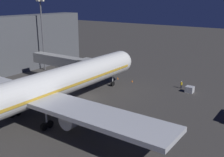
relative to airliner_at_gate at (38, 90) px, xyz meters
The scene contains 8 objects.
ground_plane 13.99m from the airliner_at_gate, 90.00° to the right, with size 320.00×320.00×0.00m, color #383533.
airliner_at_gate is the anchor object (origin of this frame).
jet_bridge 20.73m from the airliner_at_gate, 59.55° to the right, with size 19.22×3.40×6.92m.
apron_floodlight_mast 35.33m from the airliner_at_gate, 42.83° to the right, with size 2.90×0.50×20.20m.
baggage_container_near_belt 33.54m from the airliner_at_gate, 120.56° to the right, with size 1.74×1.61×1.41m, color #B7BABF.
ground_crew_by_tug 33.79m from the airliner_at_gate, 115.16° to the right, with size 0.40×0.40×1.75m.
traffic_cone_nose_port 28.42m from the airliner_at_gate, 94.51° to the right, with size 0.36×0.36×0.55m, color orange.
traffic_cone_nose_starboard 28.42m from the airliner_at_gate, 85.49° to the right, with size 0.36×0.36×0.55m, color orange.
Camera 1 is at (-36.04, 41.96, 20.48)m, focal length 43.66 mm.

